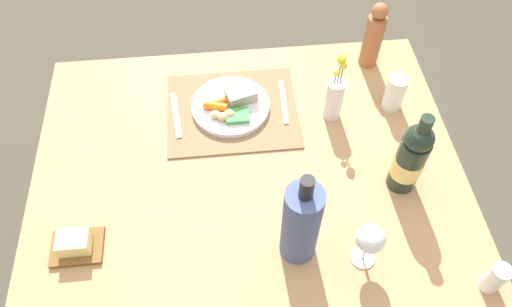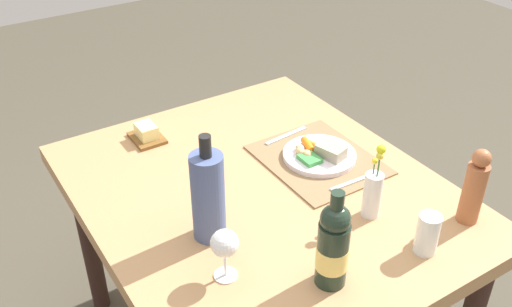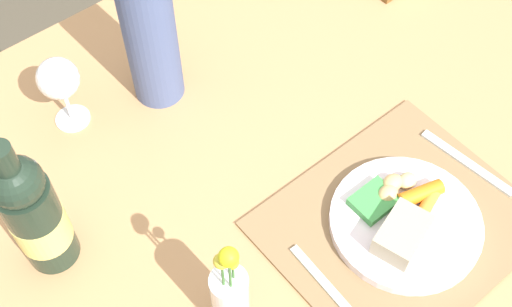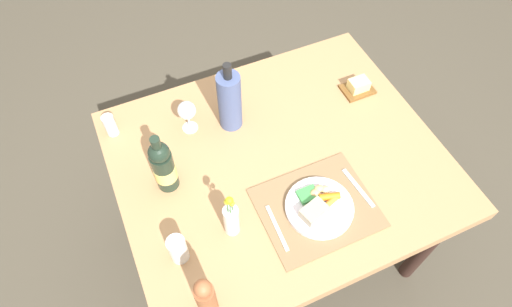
# 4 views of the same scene
# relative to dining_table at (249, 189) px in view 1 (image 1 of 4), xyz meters

# --- Properties ---
(ground_plane) EXTENTS (8.00, 8.00, 0.00)m
(ground_plane) POSITION_rel_dining_table_xyz_m (0.00, 0.00, -0.67)
(ground_plane) COLOR #494336
(dining_table) EXTENTS (1.22, 1.03, 0.75)m
(dining_table) POSITION_rel_dining_table_xyz_m (0.00, 0.00, 0.00)
(dining_table) COLOR #AF8154
(dining_table) RESTS_ON ground_plane
(placemat) EXTENTS (0.40, 0.33, 0.01)m
(placemat) POSITION_rel_dining_table_xyz_m (0.03, -0.24, 0.08)
(placemat) COLOR olive
(placemat) RESTS_ON dining_table
(dinner_plate) EXTENTS (0.24, 0.24, 0.06)m
(dinner_plate) POSITION_rel_dining_table_xyz_m (0.03, -0.25, 0.10)
(dinner_plate) COLOR silver
(dinner_plate) RESTS_ON placemat
(fork) EXTENTS (0.02, 0.18, 0.00)m
(fork) POSITION_rel_dining_table_xyz_m (-0.13, -0.26, 0.09)
(fork) COLOR silver
(fork) RESTS_ON placemat
(knife) EXTENTS (0.03, 0.18, 0.00)m
(knife) POSITION_rel_dining_table_xyz_m (0.20, -0.23, 0.09)
(knife) COLOR silver
(knife) RESTS_ON placemat
(pepper_mill) EXTENTS (0.06, 0.06, 0.24)m
(pepper_mill) POSITION_rel_dining_table_xyz_m (-0.44, -0.41, 0.19)
(pepper_mill) COLOR #A05B36
(pepper_mill) RESTS_ON dining_table
(salt_shaker) EXTENTS (0.05, 0.05, 0.10)m
(salt_shaker) POSITION_rel_dining_table_xyz_m (-0.55, 0.38, 0.13)
(salt_shaker) COLOR white
(salt_shaker) RESTS_ON dining_table
(cooler_bottle) EXTENTS (0.09, 0.09, 0.32)m
(cooler_bottle) POSITION_rel_dining_table_xyz_m (-0.10, 0.24, 0.22)
(cooler_bottle) COLOR #475784
(cooler_bottle) RESTS_ON dining_table
(flower_vase) EXTENTS (0.05, 0.05, 0.24)m
(flower_vase) POSITION_rel_dining_table_xyz_m (-0.27, -0.19, 0.16)
(flower_vase) COLOR silver
(flower_vase) RESTS_ON dining_table
(water_tumbler) EXTENTS (0.06, 0.06, 0.12)m
(water_tumbler) POSITION_rel_dining_table_xyz_m (-0.47, -0.21, 0.13)
(water_tumbler) COLOR silver
(water_tumbler) RESTS_ON dining_table
(wine_bottle) EXTENTS (0.08, 0.08, 0.28)m
(wine_bottle) POSITION_rel_dining_table_xyz_m (-0.42, 0.07, 0.20)
(wine_bottle) COLOR #1E2F22
(wine_bottle) RESTS_ON dining_table
(wine_glass) EXTENTS (0.07, 0.07, 0.15)m
(wine_glass) POSITION_rel_dining_table_xyz_m (-0.26, 0.28, 0.19)
(wine_glass) COLOR white
(wine_glass) RESTS_ON dining_table
(butter_dish) EXTENTS (0.13, 0.10, 0.06)m
(butter_dish) POSITION_rel_dining_table_xyz_m (0.45, 0.18, 0.10)
(butter_dish) COLOR brown
(butter_dish) RESTS_ON dining_table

